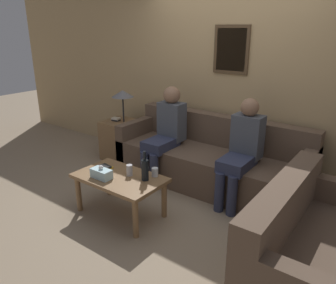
% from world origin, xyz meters
% --- Properties ---
extents(ground_plane, '(16.00, 16.00, 0.00)m').
position_xyz_m(ground_plane, '(0.00, 0.00, 0.00)').
color(ground_plane, gray).
extents(wall_back, '(9.00, 0.08, 2.60)m').
position_xyz_m(wall_back, '(0.00, 0.97, 1.30)').
color(wall_back, tan).
rests_on(wall_back, ground_plane).
extents(couch_main, '(2.50, 0.86, 0.87)m').
position_xyz_m(couch_main, '(0.00, 0.51, 0.31)').
color(couch_main, brown).
rests_on(couch_main, ground_plane).
extents(couch_side, '(0.86, 1.52, 0.87)m').
position_xyz_m(couch_side, '(1.58, -0.68, 0.31)').
color(couch_side, brown).
rests_on(couch_side, ground_plane).
extents(coffee_table, '(0.97, 0.58, 0.45)m').
position_xyz_m(coffee_table, '(-0.42, -0.73, 0.39)').
color(coffee_table, olive).
rests_on(coffee_table, ground_plane).
extents(side_table_with_lamp, '(0.51, 0.51, 1.09)m').
position_xyz_m(side_table_with_lamp, '(-1.55, 0.46, 0.35)').
color(side_table_with_lamp, olive).
rests_on(side_table_with_lamp, ground_plane).
extents(wine_bottle, '(0.08, 0.08, 0.32)m').
position_xyz_m(wine_bottle, '(-0.14, -0.64, 0.58)').
color(wine_bottle, black).
rests_on(wine_bottle, coffee_table).
extents(drinking_glass, '(0.07, 0.07, 0.09)m').
position_xyz_m(drinking_glass, '(-0.11, -0.50, 0.50)').
color(drinking_glass, silver).
rests_on(drinking_glass, coffee_table).
extents(book_stack, '(0.17, 0.14, 0.04)m').
position_xyz_m(book_stack, '(-0.69, -0.69, 0.47)').
color(book_stack, gold).
rests_on(book_stack, coffee_table).
extents(soda_can, '(0.07, 0.07, 0.12)m').
position_xyz_m(soda_can, '(-0.34, -0.65, 0.52)').
color(soda_can, '#BCBCC1').
rests_on(soda_can, coffee_table).
extents(tissue_box, '(0.23, 0.12, 0.14)m').
position_xyz_m(tissue_box, '(-0.54, -0.88, 0.51)').
color(tissue_box, silver).
rests_on(tissue_box, coffee_table).
extents(person_left, '(0.34, 0.65, 1.24)m').
position_xyz_m(person_left, '(-0.57, 0.31, 0.68)').
color(person_left, '#2D334C').
rests_on(person_left, ground_plane).
extents(person_right, '(0.34, 0.65, 1.22)m').
position_xyz_m(person_right, '(0.51, 0.31, 0.67)').
color(person_right, '#2D334C').
rests_on(person_right, ground_plane).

